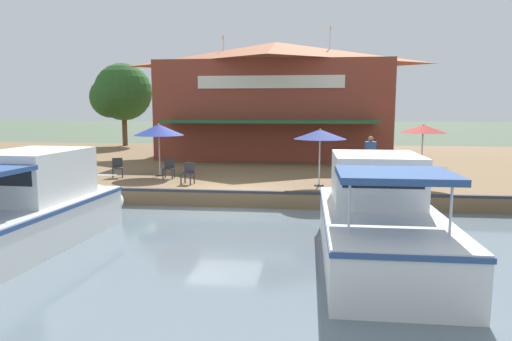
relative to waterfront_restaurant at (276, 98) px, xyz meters
The scene contains 18 objects.
ground_plane 14.57m from the waterfront_restaurant, ahead, with size 220.00×220.00×0.00m, color #4C5B47.
quay_deck 4.96m from the waterfront_restaurant, 15.00° to the right, with size 22.00×56.00×0.60m, color brown.
quay_edge_fender 14.29m from the waterfront_restaurant, ahead, with size 0.20×50.40×0.10m, color #2D2D33.
waterfront_restaurant is the anchor object (origin of this frame).
patio_umbrella_by_entrance 11.10m from the waterfront_restaurant, 24.09° to the right, with size 2.22×2.22×2.34m.
patio_umbrella_near_quay_edge 12.33m from the waterfront_restaurant, 12.19° to the left, with size 2.05×2.05×2.24m.
patio_umbrella_mid_patio_left 13.19m from the waterfront_restaurant, 30.05° to the left, with size 1.78×1.78×2.42m.
cafe_chair_mid_patio 14.58m from the waterfront_restaurant, 38.04° to the right, with size 0.47×0.47×0.85m.
cafe_chair_facing_river 15.95m from the waterfront_restaurant, 40.44° to the right, with size 0.50×0.50×0.85m.
cafe_chair_far_corner_seat 15.24m from the waterfront_restaurant, 48.89° to the right, with size 0.59×0.59×0.85m.
cafe_chair_beside_entrance 12.77m from the waterfront_restaurant, 12.23° to the right, with size 0.50×0.50×0.85m.
cafe_chair_under_first_umbrella 11.83m from the waterfront_restaurant, 19.70° to the right, with size 0.47×0.47×0.85m.
cafe_chair_back_row_seat 12.79m from the waterfront_restaurant, 29.79° to the right, with size 0.57×0.57×0.85m.
person_at_quay_edge 10.74m from the waterfront_restaurant, 27.77° to the left, with size 0.51×0.51×1.79m.
motorboat_nearest_quay 19.79m from the waterfront_restaurant, 15.23° to the right, with size 8.42×3.07×2.43m.
motorboat_mid_row 19.20m from the waterfront_restaurant, 11.68° to the left, with size 7.23×2.65×2.41m.
mooring_post 16.34m from the waterfront_restaurant, 32.07° to the right, with size 0.22×0.22×0.75m.
tree_downstream_bank 13.92m from the waterfront_restaurant, 113.23° to the right, with size 4.76×4.53×6.56m.
Camera 1 is at (15.80, 2.92, 3.63)m, focal length 32.00 mm.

